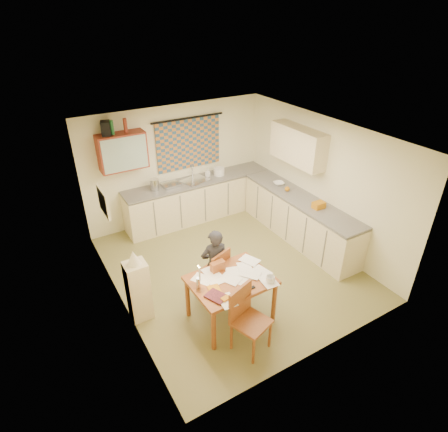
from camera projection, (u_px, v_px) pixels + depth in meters
floor at (231, 267)px, 6.91m from camera, size 4.00×4.50×0.02m
ceiling at (233, 134)px, 5.65m from camera, size 4.00×4.50×0.02m
wall_back at (176, 164)px, 7.97m from camera, size 4.00×0.02×2.50m
wall_front at (328, 283)px, 4.59m from camera, size 4.00×0.02×2.50m
wall_left at (113, 241)px, 5.39m from camera, size 0.02×4.50×2.50m
wall_right at (321, 182)px, 7.17m from camera, size 0.02×4.50×2.50m
window_blind at (189, 144)px, 7.87m from camera, size 1.45×0.03×1.05m
curtain_rod at (188, 118)px, 7.58m from camera, size 1.60×0.04×0.04m
wall_cabinet at (122, 151)px, 7.05m from camera, size 0.90×0.34×0.70m
wall_cabinet_glass at (125, 154)px, 6.92m from camera, size 0.84×0.02×0.64m
upper_cabinet_right at (298, 145)px, 7.20m from camera, size 0.34×1.30×0.70m
framed_print at (104, 202)px, 5.48m from camera, size 0.04×0.50×0.40m
print_canvas at (105, 202)px, 5.50m from camera, size 0.01×0.42×0.32m
counter_back at (199, 199)px, 8.29m from camera, size 3.30×0.62×0.92m
counter_right at (299, 219)px, 7.54m from camera, size 0.62×2.95×0.92m
stove at (335, 243)px, 6.80m from camera, size 0.58×0.58×0.90m
sink at (195, 182)px, 8.05m from camera, size 0.65×0.59×0.10m
tap at (192, 171)px, 8.10m from camera, size 0.04×0.04×0.28m
dish_rack at (171, 185)px, 7.76m from camera, size 0.37×0.32×0.06m
kettle at (154, 185)px, 7.56m from camera, size 0.23×0.23×0.24m
mixing_bowl at (219, 171)px, 8.25m from camera, size 0.24×0.24×0.16m
soap_bottle at (208, 173)px, 8.17m from camera, size 0.14×0.14×0.17m
bowl at (279, 183)px, 7.83m from camera, size 0.30×0.30×0.05m
orange_bag at (319, 205)px, 6.93m from camera, size 0.22×0.17×0.12m
fruit_orange at (287, 189)px, 7.55m from camera, size 0.10×0.10×0.10m
speaker at (106, 128)px, 6.71m from camera, size 0.21×0.24×0.26m
bottle_green at (112, 127)px, 6.76m from camera, size 0.08×0.08×0.26m
bottle_brown at (125, 125)px, 6.87m from camera, size 0.07×0.07×0.26m
dining_table at (231, 298)px, 5.62m from camera, size 1.20×0.92×0.75m
chair_far at (213, 281)px, 6.10m from camera, size 0.54×0.54×0.93m
chair_near at (250, 331)px, 5.16m from camera, size 0.56×0.56×0.99m
person at (215, 264)px, 5.95m from camera, size 0.57×0.47×1.25m
shelf_stand at (138, 291)px, 5.59m from camera, size 0.32×0.30×1.00m
lampshade at (134, 258)px, 5.28m from camera, size 0.20×0.20×0.22m
letter_rack at (218, 266)px, 5.56m from camera, size 0.23×0.11×0.16m
mug at (270, 279)px, 5.35m from camera, size 0.15×0.15×0.11m
magazine at (212, 301)px, 5.02m from camera, size 0.42×0.44×0.03m
book at (209, 291)px, 5.19m from camera, size 0.24×0.28×0.02m
orange_box at (225, 299)px, 5.04m from camera, size 0.13×0.10×0.04m
eyeglasses at (251, 288)px, 5.25m from camera, size 0.13×0.05×0.02m
candle_holder at (198, 283)px, 5.22m from camera, size 0.06×0.06×0.18m
candle at (200, 274)px, 5.08m from camera, size 0.03×0.03×0.22m
candle_flame at (198, 266)px, 5.03m from camera, size 0.02×0.02×0.02m
papers at (236, 276)px, 5.48m from camera, size 1.16×0.94×0.02m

